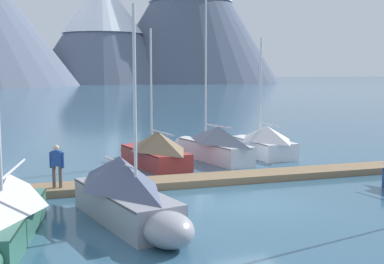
{
  "coord_description": "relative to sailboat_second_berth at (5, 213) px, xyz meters",
  "views": [
    {
      "loc": [
        -8.5,
        -16.11,
        4.83
      ],
      "look_at": [
        0.0,
        6.0,
        2.0
      ],
      "focal_mm": 47.88,
      "sensor_mm": 36.0,
      "label": 1
    }
  ],
  "objects": [
    {
      "name": "ground_plane",
      "position": [
        8.4,
        1.22,
        -0.89
      ],
      "size": [
        700.0,
        700.0,
        0.0
      ],
      "primitive_type": "plane",
      "color": "#335B75"
    },
    {
      "name": "mountain_shoulder_ridge",
      "position": [
        41.01,
        191.0,
        21.52
      ],
      "size": [
        57.12,
        57.12,
        42.03
      ],
      "color": "slate",
      "rests_on": "ground"
    },
    {
      "name": "mountain_east_summit",
      "position": [
        79.26,
        193.1,
        31.59
      ],
      "size": [
        75.18,
        75.18,
        61.83
      ],
      "color": "#4C566B",
      "rests_on": "ground"
    },
    {
      "name": "dock",
      "position": [
        8.4,
        5.22,
        -0.75
      ],
      "size": [
        26.39,
        3.1,
        0.3
      ],
      "color": "#846B4C",
      "rests_on": "ground"
    },
    {
      "name": "sailboat_second_berth",
      "position": [
        0.0,
        0.0,
        0.0
      ],
      "size": [
        2.92,
        6.92,
        9.02
      ],
      "color": "#336B56",
      "rests_on": "ground"
    },
    {
      "name": "sailboat_mid_dock_port",
      "position": [
        3.68,
        0.68,
        0.08
      ],
      "size": [
        2.66,
        6.52,
        6.8
      ],
      "color": "#93939E",
      "rests_on": "ground"
    },
    {
      "name": "sailboat_mid_dock_starboard",
      "position": [
        7.35,
        10.0,
        -0.05
      ],
      "size": [
        2.56,
        6.21,
        6.96
      ],
      "color": "#B2332D",
      "rests_on": "ground"
    },
    {
      "name": "sailboat_far_berth",
      "position": [
        10.81,
        10.49,
        0.0
      ],
      "size": [
        2.59,
        6.81,
        9.52
      ],
      "color": "silver",
      "rests_on": "ground"
    },
    {
      "name": "sailboat_outer_slip",
      "position": [
        14.08,
        10.88,
        -0.08
      ],
      "size": [
        2.15,
        5.64,
        6.7
      ],
      "color": "white",
      "rests_on": "ground"
    },
    {
      "name": "person_on_dock",
      "position": [
        2.02,
        5.28,
        0.37
      ],
      "size": [
        0.54,
        0.37,
        1.69
      ],
      "color": "brown",
      "rests_on": "dock"
    }
  ]
}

